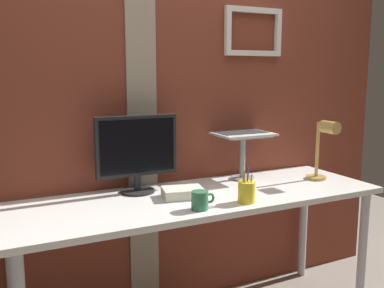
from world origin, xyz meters
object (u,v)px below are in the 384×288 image
desk_lamp (324,144)px  coffee_mug (200,200)px  laptop (237,123)px  monitor (137,149)px  pen_cup (247,192)px

desk_lamp → coffee_mug: desk_lamp is taller
laptop → desk_lamp: bearing=-38.7°
monitor → pen_cup: size_ratio=2.54×
coffee_mug → pen_cup: bearing=0.0°
laptop → coffee_mug: (-0.49, -0.47, -0.28)m
pen_cup → coffee_mug: bearing=-180.0°
laptop → desk_lamp: laptop is taller
laptop → coffee_mug: size_ratio=2.81×
laptop → coffee_mug: bearing=-135.8°
laptop → pen_cup: (-0.23, -0.47, -0.27)m
laptop → monitor: bearing=-173.9°
desk_lamp → pen_cup: (-0.63, -0.16, -0.16)m
laptop → coffee_mug: laptop is taller
monitor → pen_cup: (0.41, -0.40, -0.18)m
desk_lamp → pen_cup: size_ratio=2.07×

